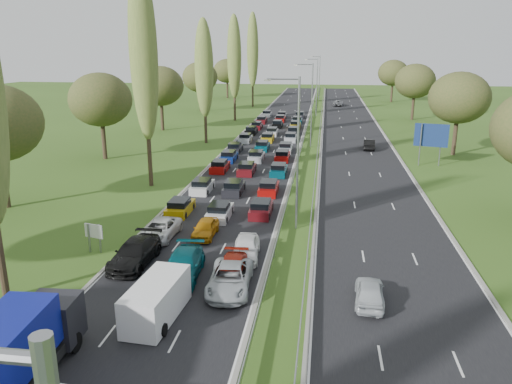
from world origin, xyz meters
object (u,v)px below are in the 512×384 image
(white_van_rear, at_px, (158,298))
(info_sign, at_px, (94,234))
(direction_sign, at_px, (431,137))
(near_car_2, at_px, (160,230))
(near_car_3, at_px, (135,253))
(blue_lorry, at_px, (14,353))

(white_van_rear, relative_size, info_sign, 2.49)
(direction_sign, bearing_deg, near_car_2, -131.62)
(info_sign, xyz_separation_m, direction_sign, (28.80, 31.48, 2.20))
(near_car_2, height_order, direction_sign, direction_sign)
(near_car_2, xyz_separation_m, info_sign, (-3.72, -3.25, 0.67))
(near_car_3, relative_size, direction_sign, 1.07)
(white_van_rear, height_order, info_sign, white_van_rear)
(near_car_2, xyz_separation_m, white_van_rear, (3.63, -11.15, 0.38))
(near_car_2, xyz_separation_m, direction_sign, (25.08, 28.23, 2.87))
(info_sign, height_order, direction_sign, direction_sign)
(blue_lorry, height_order, info_sign, blue_lorry)
(near_car_2, distance_m, white_van_rear, 11.74)
(near_car_2, bearing_deg, blue_lorry, -89.12)
(near_car_3, relative_size, blue_lorry, 0.67)
(near_car_2, bearing_deg, near_car_3, -89.61)
(near_car_2, xyz_separation_m, blue_lorry, (-0.26, -17.93, 1.13))
(near_car_3, distance_m, direction_sign, 41.69)
(near_car_2, distance_m, blue_lorry, 17.97)
(white_van_rear, bearing_deg, info_sign, 137.30)
(near_car_3, bearing_deg, blue_lorry, -88.72)
(blue_lorry, relative_size, direction_sign, 1.59)
(blue_lorry, height_order, direction_sign, direction_sign)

